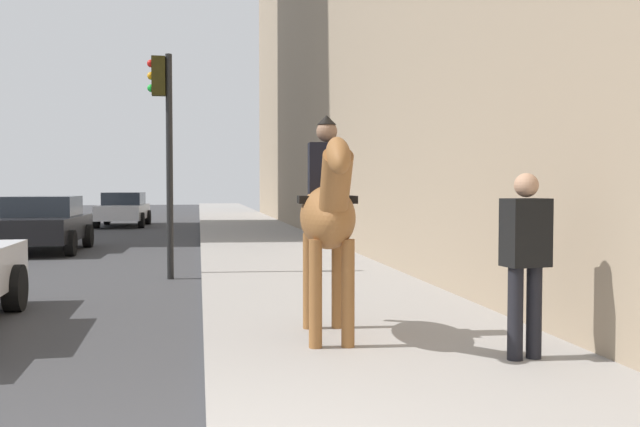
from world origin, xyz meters
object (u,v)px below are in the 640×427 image
car_near_lane (42,223)px  traffic_light_near_curb (164,130)px  pedestrian_greeting (525,253)px  mounted_horse_near (328,214)px  car_far_lane (124,208)px

car_near_lane → traffic_light_near_curb: bearing=30.9°
car_near_lane → traffic_light_near_curb: (-5.83, -3.38, 1.99)m
pedestrian_greeting → mounted_horse_near: bearing=47.3°
mounted_horse_near → car_near_lane: (11.59, 5.29, -0.68)m
car_near_lane → car_far_lane: size_ratio=0.92×
pedestrian_greeting → car_near_lane: (12.70, 6.91, -0.36)m
car_near_lane → traffic_light_near_curb: 7.03m
pedestrian_greeting → traffic_light_near_curb: bearing=19.1°
car_far_lane → traffic_light_near_curb: size_ratio=1.06×
car_far_lane → mounted_horse_near: bearing=12.6°
car_near_lane → pedestrian_greeting: bearing=29.3°
pedestrian_greeting → car_far_lane: bearing=6.2°
pedestrian_greeting → car_near_lane: bearing=20.5°
pedestrian_greeting → car_far_lane: (23.94, 6.07, -0.34)m
mounted_horse_near → car_far_lane: size_ratio=0.54×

